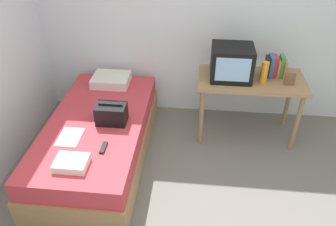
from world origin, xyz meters
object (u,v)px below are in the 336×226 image
Objects in this scene: magazine at (70,137)px; remote_dark at (103,148)px; picture_frame at (290,79)px; pillow at (111,80)px; desk at (250,86)px; tv at (232,63)px; folded_towel at (71,163)px; water_bottle at (264,73)px; bed at (99,139)px; handbag at (111,114)px; book_row at (275,67)px.

remote_dark reaches higher than magazine.
picture_frame is 2.04m from pillow.
desk is 2.00m from magazine.
tv is 1.93m from folded_towel.
water_bottle is 0.27m from picture_frame.
handbag is (0.18, -0.02, 0.36)m from bed.
desk is at bearing -162.38° from book_row.
desk is 7.44× the size of remote_dark.
magazine is at bearing -159.69° from picture_frame.
pillow is 1.46× the size of handbag.
pillow reaches higher than remote_dark.
folded_towel is at bearing -68.08° from magazine.
pillow is at bearing 82.23° from magazine.
bed is at bearing -163.62° from water_bottle.
bed is 4.57× the size of pillow.
handbag is at bearing -75.65° from pillow.
desk is 2.07m from folded_towel.
picture_frame is 0.31× the size of pillow.
pillow is (-1.88, 0.08, -0.31)m from book_row.
bed is 7.14× the size of folded_towel.
tv is at bearing 23.02° from bed.
water_bottle is (0.34, -0.08, -0.06)m from tv.
bed is 0.55m from remote_dark.
picture_frame reaches higher than desk.
folded_towel is (-1.99, -1.18, -0.28)m from picture_frame.
remote_dark is at bearing -87.42° from handbag.
magazine reaches higher than bed.
water_bottle is 0.55× the size of pillow.
tv reaches higher than picture_frame.
water_bottle reaches higher than folded_towel.
book_row is 0.85× the size of folded_towel.
tv is (1.37, 0.58, 0.69)m from bed.
tv is 1.84× the size of book_row.
desk reaches higher than magazine.
folded_towel is (-0.19, -0.67, -0.07)m from handbag.
folded_towel is at bearing -141.51° from desk.
handbag is 1.07× the size of folded_towel.
tv is 1.38m from handbag.
desk is at bearing 27.05° from magazine.
picture_frame is (1.98, 0.48, 0.58)m from bed.
tv reaches higher than pillow.
water_bottle is 1.82m from remote_dark.
book_row is (0.14, 0.17, -0.01)m from water_bottle.
pillow is at bearing 104.35° from handbag.
water_bottle is 0.83× the size of magazine.
desk is 0.36m from tv.
desk is 1.64m from pillow.
book_row reaches higher than magazine.
bed is 1.89m from water_bottle.
remote_dark is (0.22, -1.20, -0.04)m from pillow.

